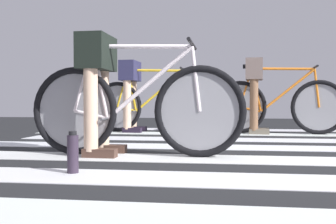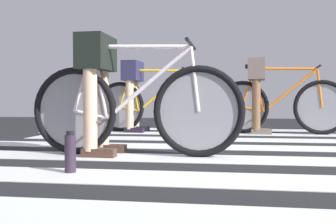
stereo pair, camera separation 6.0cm
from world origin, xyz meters
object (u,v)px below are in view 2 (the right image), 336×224
object	(u,v)px
bicycle_1_of_3	(134,108)
water_bottle	(70,153)
cyclist_1_of_3	(97,78)
bicycle_2_of_3	(281,105)
bicycle_3_of_3	(154,105)
cyclist_3_of_3	(133,86)
cyclist_2_of_3	(257,85)

from	to	relation	value
bicycle_1_of_3	water_bottle	world-z (taller)	bicycle_1_of_3
bicycle_1_of_3	cyclist_1_of_3	world-z (taller)	cyclist_1_of_3
bicycle_2_of_3	water_bottle	xyz separation A→B (m)	(-1.65, -3.10, -0.26)
bicycle_1_of_3	bicycle_3_of_3	world-z (taller)	same
cyclist_3_of_3	water_bottle	distance (m)	3.24
bicycle_1_of_3	bicycle_2_of_3	bearing A→B (deg)	59.67
cyclist_3_of_3	water_bottle	bearing A→B (deg)	-79.50
bicycle_2_of_3	bicycle_3_of_3	bearing A→B (deg)	-176.20
water_bottle	cyclist_1_of_3	bearing A→B (deg)	97.18
bicycle_2_of_3	cyclist_2_of_3	distance (m)	0.41
cyclist_1_of_3	bicycle_2_of_3	size ratio (longest dim) A/B	0.56
bicycle_3_of_3	water_bottle	size ratio (longest dim) A/B	6.79
cyclist_1_of_3	cyclist_3_of_3	world-z (taller)	cyclist_3_of_3
cyclist_1_of_3	water_bottle	size ratio (longest dim) A/B	3.78
cyclist_2_of_3	water_bottle	size ratio (longest dim) A/B	3.94
cyclist_1_of_3	water_bottle	distance (m)	0.95
bicycle_2_of_3	cyclist_1_of_3	bearing A→B (deg)	-121.81
bicycle_1_of_3	bicycle_2_of_3	xyz separation A→B (m)	(1.44, 2.31, 0.00)
cyclist_2_of_3	bicycle_2_of_3	bearing A→B (deg)	0.00
bicycle_2_of_3	bicycle_3_of_3	world-z (taller)	same
bicycle_3_of_3	water_bottle	distance (m)	3.16
bicycle_2_of_3	water_bottle	distance (m)	3.52
bicycle_1_of_3	cyclist_3_of_3	distance (m)	2.47
cyclist_1_of_3	bicycle_3_of_3	bearing A→B (deg)	90.88
bicycle_1_of_3	cyclist_2_of_3	xyz separation A→B (m)	(1.13, 2.34, 0.27)
bicycle_2_of_3	cyclist_2_of_3	bearing A→B (deg)	-180.00
cyclist_1_of_3	cyclist_2_of_3	distance (m)	2.74
cyclist_3_of_3	water_bottle	size ratio (longest dim) A/B	3.93
cyclist_2_of_3	bicycle_3_of_3	size ratio (longest dim) A/B	0.58
water_bottle	bicycle_3_of_3	bearing A→B (deg)	91.25
cyclist_1_of_3	cyclist_3_of_3	distance (m)	2.39
cyclist_1_of_3	bicycle_3_of_3	world-z (taller)	cyclist_1_of_3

